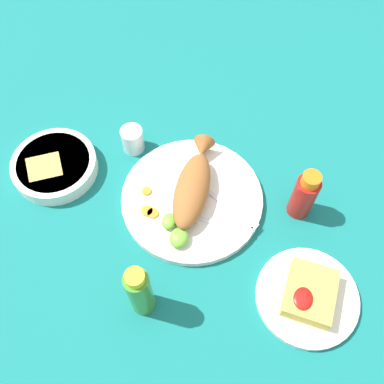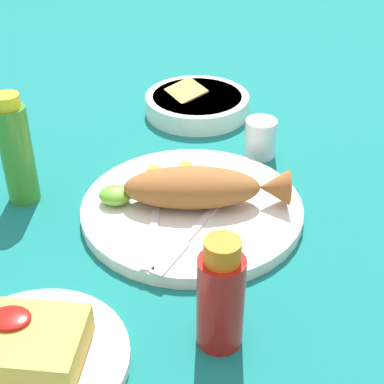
{
  "view_description": "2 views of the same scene",
  "coord_description": "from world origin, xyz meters",
  "px_view_note": "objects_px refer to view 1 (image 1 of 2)",
  "views": [
    {
      "loc": [
        0.44,
        0.15,
        0.83
      ],
      "look_at": [
        0.0,
        0.0,
        0.04
      ],
      "focal_mm": 40.0,
      "sensor_mm": 36.0,
      "label": 1
    },
    {
      "loc": [
        -0.07,
        0.67,
        0.49
      ],
      "look_at": [
        0.0,
        0.0,
        0.04
      ],
      "focal_mm": 55.0,
      "sensor_mm": 36.0,
      "label": 2
    }
  ],
  "objects_px": {
    "fork_far": "(216,222)",
    "main_plate": "(192,199)",
    "side_plate_fries": "(307,297)",
    "salt_cup": "(133,141)",
    "fried_fish": "(193,185)",
    "hot_sauce_bottle_red": "(304,195)",
    "guacamole_bowl": "(55,165)",
    "hot_sauce_bottle_green": "(140,292)",
    "fork_near": "(227,206)"
  },
  "relations": [
    {
      "from": "fork_far",
      "to": "main_plate",
      "type": "bearing_deg",
      "value": 143.32
    },
    {
      "from": "fork_far",
      "to": "side_plate_fries",
      "type": "distance_m",
      "value": 0.23
    },
    {
      "from": "salt_cup",
      "to": "side_plate_fries",
      "type": "bearing_deg",
      "value": 63.67
    },
    {
      "from": "fried_fish",
      "to": "salt_cup",
      "type": "relative_size",
      "value": 3.68
    },
    {
      "from": "fried_fish",
      "to": "hot_sauce_bottle_red",
      "type": "height_order",
      "value": "hot_sauce_bottle_red"
    },
    {
      "from": "main_plate",
      "to": "fork_far",
      "type": "bearing_deg",
      "value": 56.86
    },
    {
      "from": "hot_sauce_bottle_red",
      "to": "guacamole_bowl",
      "type": "bearing_deg",
      "value": -81.88
    },
    {
      "from": "main_plate",
      "to": "fried_fish",
      "type": "height_order",
      "value": "fried_fish"
    },
    {
      "from": "hot_sauce_bottle_red",
      "to": "side_plate_fries",
      "type": "bearing_deg",
      "value": 16.53
    },
    {
      "from": "hot_sauce_bottle_green",
      "to": "salt_cup",
      "type": "bearing_deg",
      "value": -154.46
    },
    {
      "from": "main_plate",
      "to": "guacamole_bowl",
      "type": "relative_size",
      "value": 1.62
    },
    {
      "from": "fried_fish",
      "to": "fork_far",
      "type": "xyz_separation_m",
      "value": [
        0.06,
        0.07,
        -0.03
      ]
    },
    {
      "from": "hot_sauce_bottle_red",
      "to": "hot_sauce_bottle_green",
      "type": "bearing_deg",
      "value": -38.66
    },
    {
      "from": "hot_sauce_bottle_green",
      "to": "side_plate_fries",
      "type": "xyz_separation_m",
      "value": [
        -0.11,
        0.3,
        -0.07
      ]
    },
    {
      "from": "hot_sauce_bottle_red",
      "to": "guacamole_bowl",
      "type": "distance_m",
      "value": 0.56
    },
    {
      "from": "main_plate",
      "to": "fork_far",
      "type": "xyz_separation_m",
      "value": [
        0.04,
        0.07,
        0.01
      ]
    },
    {
      "from": "fork_near",
      "to": "hot_sauce_bottle_green",
      "type": "height_order",
      "value": "hot_sauce_bottle_green"
    },
    {
      "from": "hot_sauce_bottle_green",
      "to": "salt_cup",
      "type": "distance_m",
      "value": 0.38
    },
    {
      "from": "salt_cup",
      "to": "guacamole_bowl",
      "type": "xyz_separation_m",
      "value": [
        0.12,
        -0.14,
        -0.01
      ]
    },
    {
      "from": "hot_sauce_bottle_red",
      "to": "salt_cup",
      "type": "distance_m",
      "value": 0.41
    },
    {
      "from": "hot_sauce_bottle_green",
      "to": "salt_cup",
      "type": "relative_size",
      "value": 2.61
    },
    {
      "from": "main_plate",
      "to": "guacamole_bowl",
      "type": "xyz_separation_m",
      "value": [
        0.02,
        -0.32,
        0.01
      ]
    },
    {
      "from": "main_plate",
      "to": "side_plate_fries",
      "type": "xyz_separation_m",
      "value": [
        0.14,
        0.28,
        -0.0
      ]
    },
    {
      "from": "side_plate_fries",
      "to": "guacamole_bowl",
      "type": "height_order",
      "value": "guacamole_bowl"
    },
    {
      "from": "fork_far",
      "to": "side_plate_fries",
      "type": "xyz_separation_m",
      "value": [
        0.09,
        0.22,
        -0.01
      ]
    },
    {
      "from": "fried_fish",
      "to": "fork_near",
      "type": "height_order",
      "value": "fried_fish"
    },
    {
      "from": "hot_sauce_bottle_red",
      "to": "salt_cup",
      "type": "height_order",
      "value": "hot_sauce_bottle_red"
    },
    {
      "from": "fried_fish",
      "to": "hot_sauce_bottle_red",
      "type": "xyz_separation_m",
      "value": [
        -0.04,
        0.23,
        0.02
      ]
    },
    {
      "from": "main_plate",
      "to": "fork_near",
      "type": "xyz_separation_m",
      "value": [
        -0.0,
        0.08,
        0.01
      ]
    },
    {
      "from": "fried_fish",
      "to": "salt_cup",
      "type": "xyz_separation_m",
      "value": [
        -0.08,
        -0.18,
        -0.02
      ]
    },
    {
      "from": "main_plate",
      "to": "hot_sauce_bottle_red",
      "type": "height_order",
      "value": "hot_sauce_bottle_red"
    },
    {
      "from": "main_plate",
      "to": "hot_sauce_bottle_red",
      "type": "xyz_separation_m",
      "value": [
        -0.05,
        0.23,
        0.05
      ]
    },
    {
      "from": "fried_fish",
      "to": "side_plate_fries",
      "type": "height_order",
      "value": "fried_fish"
    },
    {
      "from": "fork_far",
      "to": "hot_sauce_bottle_red",
      "type": "bearing_deg",
      "value": 27.93
    },
    {
      "from": "fork_far",
      "to": "hot_sauce_bottle_green",
      "type": "xyz_separation_m",
      "value": [
        0.2,
        -0.08,
        0.06
      ]
    },
    {
      "from": "fork_far",
      "to": "side_plate_fries",
      "type": "bearing_deg",
      "value": -26.45
    },
    {
      "from": "fork_far",
      "to": "hot_sauce_bottle_red",
      "type": "height_order",
      "value": "hot_sauce_bottle_red"
    },
    {
      "from": "hot_sauce_bottle_red",
      "to": "side_plate_fries",
      "type": "height_order",
      "value": "hot_sauce_bottle_red"
    },
    {
      "from": "salt_cup",
      "to": "guacamole_bowl",
      "type": "height_order",
      "value": "salt_cup"
    },
    {
      "from": "salt_cup",
      "to": "fork_far",
      "type": "bearing_deg",
      "value": 60.82
    },
    {
      "from": "side_plate_fries",
      "to": "salt_cup",
      "type": "bearing_deg",
      "value": -116.33
    },
    {
      "from": "side_plate_fries",
      "to": "guacamole_bowl",
      "type": "bearing_deg",
      "value": -100.33
    },
    {
      "from": "fork_near",
      "to": "hot_sauce_bottle_red",
      "type": "relative_size",
      "value": 1.3
    },
    {
      "from": "main_plate",
      "to": "guacamole_bowl",
      "type": "height_order",
      "value": "guacamole_bowl"
    },
    {
      "from": "main_plate",
      "to": "side_plate_fries",
      "type": "bearing_deg",
      "value": 64.48
    },
    {
      "from": "fork_far",
      "to": "guacamole_bowl",
      "type": "bearing_deg",
      "value": 173.62
    },
    {
      "from": "main_plate",
      "to": "hot_sauce_bottle_green",
      "type": "bearing_deg",
      "value": -3.39
    },
    {
      "from": "fried_fish",
      "to": "side_plate_fries",
      "type": "relative_size",
      "value": 1.16
    },
    {
      "from": "main_plate",
      "to": "salt_cup",
      "type": "bearing_deg",
      "value": -117.59
    },
    {
      "from": "salt_cup",
      "to": "side_plate_fries",
      "type": "height_order",
      "value": "salt_cup"
    }
  ]
}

